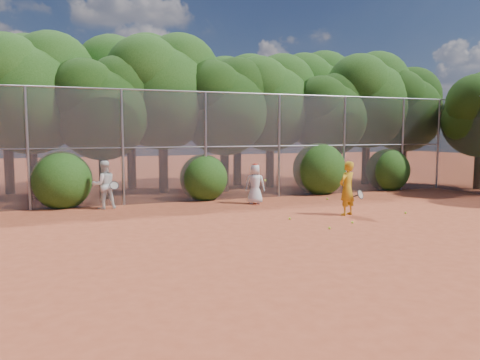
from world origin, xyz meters
name	(u,v)px	position (x,y,z in m)	size (l,w,h in m)	color
ground	(310,229)	(0.00, 0.00, 0.00)	(80.00, 80.00, 0.00)	#AD4427
fence_back	(228,145)	(-0.12, 6.00, 2.05)	(20.05, 0.09, 4.03)	gray
tree_1	(31,88)	(-6.94, 8.54, 4.16)	(4.64, 4.03, 6.35)	black
tree_2	(103,104)	(-4.45, 7.83, 3.58)	(3.99, 3.47, 5.47)	black
tree_3	(163,87)	(-1.94, 8.84, 4.40)	(4.89, 4.26, 6.70)	black
tree_4	(225,103)	(0.55, 8.24, 3.76)	(4.19, 3.64, 5.73)	black
tree_5	(271,99)	(3.06, 9.04, 4.05)	(4.51, 3.92, 6.17)	black
tree_6	(330,112)	(5.55, 8.03, 3.47)	(3.86, 3.36, 5.29)	black
tree_7	(368,96)	(8.06, 8.64, 4.28)	(4.77, 4.14, 6.53)	black
tree_8	(405,106)	(10.05, 8.34, 3.82)	(4.25, 3.70, 5.82)	black
tree_9	(7,88)	(-7.94, 10.84, 4.34)	(4.83, 4.20, 6.62)	black
tree_10	(131,85)	(-2.93, 11.05, 4.63)	(5.15, 4.48, 7.06)	black
tree_11	(238,98)	(2.06, 10.64, 4.16)	(4.64, 4.03, 6.35)	black
tree_12	(314,95)	(6.56, 11.24, 4.51)	(5.02, 4.37, 6.88)	black
bush_0	(62,178)	(-6.00, 6.30, 1.00)	(2.00, 2.00, 2.00)	#1C4310
bush_1	(204,176)	(-1.00, 6.30, 0.90)	(1.80, 1.80, 1.80)	#1C4310
bush_2	(319,167)	(4.00, 6.30, 1.10)	(2.20, 2.20, 2.20)	#1C4310
bush_3	(388,168)	(7.50, 6.30, 0.95)	(1.90, 1.90, 1.90)	#1C4310
player_yellow	(347,188)	(2.11, 1.46, 0.83)	(0.87, 0.61, 1.66)	#C49117
player_teen	(255,184)	(0.38, 4.57, 0.72)	(0.82, 0.71, 1.44)	white
player_white	(104,185)	(-4.71, 5.40, 0.80)	(0.89, 0.75, 1.60)	white
ball_0	(352,222)	(1.49, 0.26, 0.03)	(0.07, 0.07, 0.07)	#C1EA2A
ball_1	(344,207)	(2.83, 2.67, 0.03)	(0.07, 0.07, 0.07)	#C1EA2A
ball_2	(329,228)	(0.48, -0.17, 0.03)	(0.07, 0.07, 0.07)	#C1EA2A
ball_3	(406,213)	(3.94, 0.97, 0.03)	(0.07, 0.07, 0.07)	#C1EA2A
ball_4	(290,219)	(0.13, 1.41, 0.03)	(0.07, 0.07, 0.07)	#C1EA2A
ball_5	(327,199)	(3.29, 4.49, 0.03)	(0.07, 0.07, 0.07)	#C1EA2A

